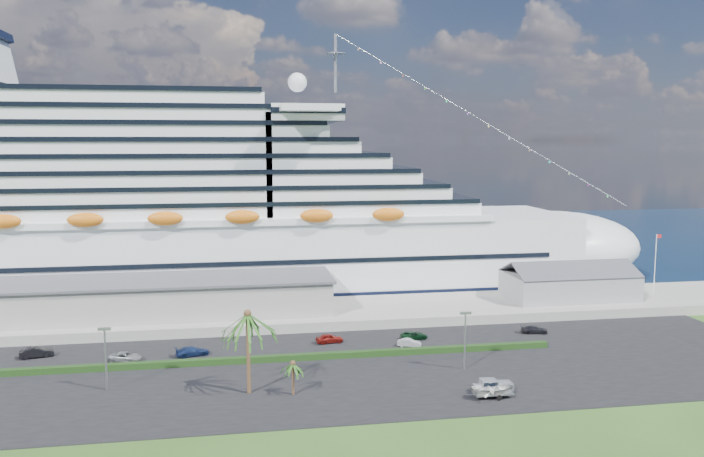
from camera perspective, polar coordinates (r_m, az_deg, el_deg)
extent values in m
plane|color=#2B4818|center=(87.71, -1.74, -14.09)|extent=(420.00, 420.00, 0.00)
cube|color=black|center=(97.93, -2.65, -11.73)|extent=(140.00, 38.00, 0.12)
cube|color=gray|center=(125.33, -4.29, -7.07)|extent=(240.00, 20.00, 1.80)
cube|color=black|center=(213.60, -6.57, -1.34)|extent=(420.00, 160.00, 0.02)
cube|color=silver|center=(147.13, -12.99, -2.26)|extent=(160.00, 30.00, 16.00)
ellipsoid|color=silver|center=(163.20, 16.31, -1.43)|extent=(40.00, 30.00, 16.00)
cube|color=black|center=(148.39, -12.92, -4.85)|extent=(164.00, 30.60, 2.40)
cube|color=silver|center=(146.40, -17.96, 6.03)|extent=(128.00, 26.00, 24.80)
cube|color=silver|center=(145.66, -4.22, 9.43)|extent=(14.00, 38.00, 3.20)
cylinder|color=gray|center=(147.29, -1.39, 13.56)|extent=(0.70, 0.70, 12.00)
ellipsoid|color=orange|center=(130.50, -15.26, 0.81)|extent=(90.00, 2.40, 2.60)
ellipsoid|color=orange|center=(161.83, -14.19, 2.07)|extent=(90.00, 2.40, 2.60)
cube|color=black|center=(147.00, -13.00, -1.95)|extent=(144.00, 30.40, 0.90)
cube|color=gray|center=(124.69, -15.88, -5.56)|extent=(60.00, 14.00, 6.00)
cube|color=#4C4C54|center=(124.05, -15.93, -4.17)|extent=(61.00, 15.00, 0.40)
cube|color=gray|center=(139.20, 17.60, -4.55)|extent=(24.00, 12.00, 4.80)
cube|color=#4C4C54|center=(135.92, 18.23, -3.31)|extent=(24.00, 6.31, 2.74)
cube|color=#4C4C54|center=(141.15, 17.10, -2.88)|extent=(24.00, 6.31, 2.74)
cylinder|color=silver|center=(147.61, 23.88, -2.75)|extent=(0.16, 0.16, 12.00)
cube|color=red|center=(147.07, 24.16, -0.59)|extent=(1.00, 0.04, 0.70)
cube|color=black|center=(101.92, -7.55, -10.71)|extent=(88.00, 1.10, 0.90)
cylinder|color=gray|center=(94.68, -19.79, -10.26)|extent=(0.24, 0.24, 8.00)
cube|color=gray|center=(93.55, -19.89, -7.86)|extent=(1.60, 0.35, 0.35)
cylinder|color=gray|center=(98.24, 9.37, -9.27)|extent=(0.24, 0.24, 8.00)
cube|color=gray|center=(97.15, 9.42, -6.95)|extent=(1.60, 0.35, 0.35)
cylinder|color=#47301E|center=(89.02, -8.61, -10.26)|extent=(0.54, 0.54, 10.50)
sphere|color=#47301E|center=(87.58, -8.68, -6.98)|extent=(0.98, 0.98, 0.98)
cylinder|color=#47301E|center=(88.85, -4.92, -12.38)|extent=(0.35, 0.35, 4.20)
sphere|color=#47301E|center=(88.16, -4.94, -11.09)|extent=(0.73, 0.73, 0.73)
imported|color=black|center=(113.16, -24.75, -9.32)|extent=(5.03, 2.75, 1.57)
imported|color=gray|center=(106.69, -18.33, -10.09)|extent=(5.05, 3.22, 1.30)
imported|color=navy|center=(106.51, -13.14, -9.90)|extent=(5.22, 3.09, 1.42)
imported|color=maroon|center=(110.14, -1.89, -9.11)|extent=(4.48, 2.24, 1.47)
imported|color=#BBBCC3|center=(108.58, 4.78, -9.45)|extent=(3.92, 2.51, 1.22)
imported|color=black|center=(112.56, 5.18, -8.84)|extent=(4.46, 2.18, 1.22)
imported|color=black|center=(119.38, 14.92, -8.11)|extent=(4.64, 2.58, 1.27)
cylinder|color=black|center=(90.13, 10.81, -13.29)|extent=(0.73, 0.27, 0.72)
cylinder|color=black|center=(91.64, 10.42, -12.93)|extent=(0.73, 0.27, 0.72)
cylinder|color=black|center=(91.24, 12.72, -13.08)|extent=(0.73, 0.27, 0.72)
cylinder|color=black|center=(92.73, 12.31, -12.73)|extent=(0.73, 0.27, 0.72)
cube|color=#B2B4B9|center=(91.36, 11.66, -12.81)|extent=(4.94, 1.95, 0.63)
cube|color=#B2B4B9|center=(91.70, 12.45, -12.51)|extent=(2.22, 1.83, 0.50)
cube|color=#B2B4B9|center=(90.93, 11.29, -12.48)|extent=(2.04, 1.78, 0.86)
cube|color=black|center=(90.90, 11.29, -12.42)|extent=(1.86, 1.82, 0.50)
cube|color=#B2B4B9|center=(90.59, 10.40, -12.83)|extent=(0.86, 1.74, 0.32)
cube|color=gray|center=(89.68, 11.65, -13.26)|extent=(4.97, 1.88, 0.13)
cylinder|color=gray|center=(88.91, 10.26, -13.41)|extent=(2.37, 0.11, 0.09)
cylinder|color=black|center=(89.07, 12.15, -13.59)|extent=(0.69, 0.24, 0.69)
cylinder|color=black|center=(90.76, 11.68, -13.18)|extent=(0.69, 0.24, 0.69)
imported|color=silver|center=(89.46, 11.66, -12.88)|extent=(5.50, 3.95, 1.13)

